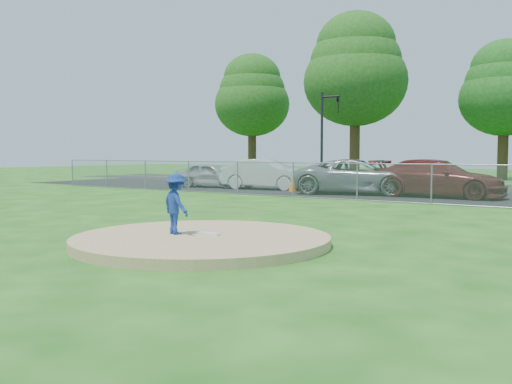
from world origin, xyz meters
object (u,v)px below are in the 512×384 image
traffic_signal_left (325,129)px  tree_far_left (252,95)px  tree_left (356,69)px  tree_center (505,88)px  parked_car_silver (211,175)px  traffic_cone (293,184)px  parked_car_white (267,174)px  parked_car_darkred (438,178)px  pitcher (176,204)px  parked_car_gray (358,177)px

traffic_signal_left → tree_far_left: bearing=140.3°
tree_left → tree_center: bearing=16.7°
tree_far_left → parked_car_silver: 21.14m
tree_far_left → traffic_cone: tree_far_left is taller
tree_far_left → parked_car_white: size_ratio=2.25×
parked_car_darkred → tree_far_left: bearing=50.4°
pitcher → traffic_signal_left: bearing=-50.7°
tree_far_left → tree_center: tree_far_left is taller
traffic_cone → tree_left: bearing=104.5°
tree_far_left → parked_car_darkred: tree_far_left is taller
parked_car_gray → tree_center: bearing=-23.2°
pitcher → tree_center: bearing=-70.2°
tree_center → pitcher: (0.43, -34.16, -5.62)m
traffic_signal_left → parked_car_darkred: traffic_signal_left is taller
parked_car_darkred → traffic_cone: bearing=92.4°
tree_center → parked_car_gray: 19.75m
tree_center → traffic_cone: bearing=-107.2°
traffic_cone → parked_car_gray: size_ratio=0.13×
tree_far_left → pitcher: bearing=-57.1°
traffic_signal_left → pitcher: 23.76m
parked_car_darkred → tree_left: bearing=34.4°
parked_car_darkred → tree_center: bearing=2.2°
tree_far_left → tree_left: size_ratio=0.86×
traffic_signal_left → traffic_cone: size_ratio=7.28×
traffic_cone → parked_car_darkred: 7.04m
parked_car_white → parked_car_gray: size_ratio=0.82×
pitcher → parked_car_darkred: 15.70m
tree_far_left → parked_car_darkred: size_ratio=1.91×
parked_car_white → parked_car_darkred: bearing=-98.4°
pitcher → parked_car_silver: 19.43m
traffic_signal_left → parked_car_gray: bearing=-52.0°
tree_left → parked_car_darkred: 20.47m
traffic_signal_left → tree_center: bearing=57.1°
tree_left → traffic_signal_left: 10.48m
tree_left → parked_car_silver: 17.45m
parked_car_white → parked_car_silver: bearing=86.4°
traffic_signal_left → parked_car_darkred: bearing=-36.0°
traffic_cone → parked_car_white: (-1.91, 0.54, 0.40)m
parked_car_gray → parked_car_darkred: (3.62, 0.28, 0.01)m
traffic_signal_left → parked_car_white: 6.90m
traffic_signal_left → pitcher: bearing=-69.7°
tree_center → traffic_cone: (-5.87, -18.94, -6.07)m
traffic_signal_left → parked_car_silver: bearing=-117.9°
pitcher → traffic_cone: size_ratio=1.68×
tree_far_left → traffic_signal_left: bearing=-39.7°
parked_car_silver → parked_car_darkred: parked_car_darkred is taller
traffic_signal_left → traffic_cone: traffic_signal_left is taller
parked_car_silver → parked_car_gray: bearing=-103.9°
parked_car_white → parked_car_darkred: size_ratio=0.85×
tree_left → parked_car_gray: 18.98m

